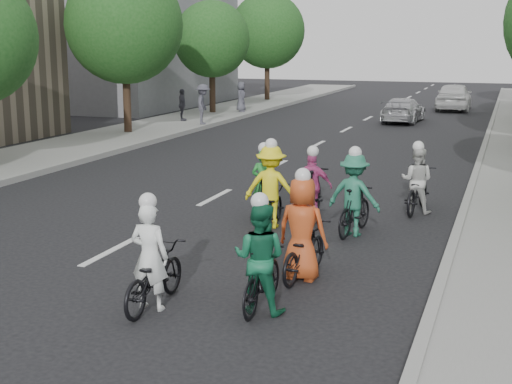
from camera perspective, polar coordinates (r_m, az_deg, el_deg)
The scene contains 21 objects.
ground at distance 13.70m, azimuth -11.54°, elevation -4.66°, with size 120.00×120.00×0.00m, color black.
sidewalk_left at distance 26.18m, azimuth -15.25°, elevation 3.23°, with size 4.00×80.00×0.15m, color gray.
curb_left at distance 25.12m, azimuth -11.59°, elevation 3.08°, with size 0.18×80.00×0.18m, color #999993.
curb_right at distance 21.53m, azimuth 17.15°, elevation 1.34°, with size 0.18×80.00×0.18m, color #999993.
bldg_sw at distance 45.39m, azimuth -10.78°, elevation 11.94°, with size 10.00×14.00×8.00m, color slate.
tree_l_3 at distance 30.24m, azimuth -10.50°, elevation 13.01°, with size 4.80×4.80×6.93m.
tree_l_4 at distance 38.29m, azimuth -3.56°, elevation 12.10°, with size 4.00×4.00×5.97m.
tree_l_5 at distance 46.70m, azimuth 0.91°, elevation 12.77°, with size 4.80×4.80×6.93m.
cyclist_0 at distance 10.63m, azimuth -8.28°, elevation -6.23°, with size 0.64×1.78×1.75m.
cyclist_1 at distance 10.37m, azimuth 0.38°, elevation -5.98°, with size 0.79×1.59×1.78m.
cyclist_2 at distance 15.02m, azimuth 1.25°, elevation -0.14°, with size 1.19×1.68×1.90m.
cyclist_3 at distance 15.80m, azimuth 4.59°, elevation 0.12°, with size 0.91×1.93×1.64m.
cyclist_4 at distance 11.78m, azimuth 3.77°, elevation -3.88°, with size 0.89×1.78×1.87m.
cyclist_5 at distance 15.90m, azimuth 0.72°, elevation 0.11°, with size 0.57×1.69×1.70m.
cyclist_6 at distance 16.76m, azimuth 12.74°, elevation 0.41°, with size 0.80×1.92×1.66m.
cyclist_7 at distance 14.52m, azimuth 7.86°, elevation -0.69°, with size 1.17×1.71×1.83m.
follow_car_lead at distance 35.52m, azimuth 11.70°, elevation 6.44°, with size 1.66×4.09×1.19m, color #BABBBF.
follow_car_trail at distance 42.41m, azimuth 15.55°, elevation 7.38°, with size 1.86×4.63×1.58m, color silver.
spectator_0 at distance 32.70m, azimuth -4.26°, elevation 7.02°, with size 1.18×0.68×1.82m, color #51505E.
spectator_1 at distance 34.24m, azimuth -5.93°, elevation 6.95°, with size 0.89×0.37×1.51m, color #454450.
spectator_2 at distance 38.59m, azimuth -1.20°, elevation 7.63°, with size 0.77×0.50×1.59m, color #555462.
Camera 1 is at (6.92, -11.18, 3.86)m, focal length 50.00 mm.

